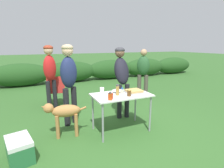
{
  "coord_description": "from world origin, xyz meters",
  "views": [
    {
      "loc": [
        -1.48,
        -2.84,
        1.67
      ],
      "look_at": [
        -0.07,
        0.28,
        0.89
      ],
      "focal_mm": 28.0,
      "sensor_mm": 36.0,
      "label": 1
    }
  ],
  "objects_px": {
    "mixing_bowl": "(117,91)",
    "spice_jar": "(117,90)",
    "standing_person_in_olive_jacket": "(122,73)",
    "hot_sauce_bottle": "(110,96)",
    "ketchup_bottle": "(111,95)",
    "plate_stack": "(105,95)",
    "paper_cup_stack": "(102,91)",
    "standing_person_with_beanie": "(69,76)",
    "mayo_bottle": "(122,92)",
    "food_tray": "(134,91)",
    "dog": "(64,113)",
    "cooler_box": "(20,149)",
    "beer_bottle": "(129,93)",
    "camp_chair_green_behind_table": "(56,89)",
    "standing_person_in_dark_puffer": "(50,70)",
    "standing_person_in_navy_coat": "(143,69)",
    "folding_table": "(121,98)"
  },
  "relations": [
    {
      "from": "mayo_bottle",
      "to": "camp_chair_green_behind_table",
      "type": "height_order",
      "value": "mayo_bottle"
    },
    {
      "from": "plate_stack",
      "to": "ketchup_bottle",
      "type": "xyz_separation_m",
      "value": [
        0.06,
        -0.18,
        0.05
      ]
    },
    {
      "from": "food_tray",
      "to": "hot_sauce_bottle",
      "type": "xyz_separation_m",
      "value": [
        -0.61,
        -0.23,
        0.05
      ]
    },
    {
      "from": "ketchup_bottle",
      "to": "camp_chair_green_behind_table",
      "type": "xyz_separation_m",
      "value": [
        -0.68,
        2.22,
        -0.34
      ]
    },
    {
      "from": "folding_table",
      "to": "camp_chair_green_behind_table",
      "type": "distance_m",
      "value": 2.28
    },
    {
      "from": "paper_cup_stack",
      "to": "standing_person_in_navy_coat",
      "type": "xyz_separation_m",
      "value": [
        1.94,
        1.48,
        0.11
      ]
    },
    {
      "from": "spice_jar",
      "to": "hot_sauce_bottle",
      "type": "distance_m",
      "value": 0.32
    },
    {
      "from": "mayo_bottle",
      "to": "mixing_bowl",
      "type": "bearing_deg",
      "value": 79.32
    },
    {
      "from": "spice_jar",
      "to": "dog",
      "type": "relative_size",
      "value": 0.25
    },
    {
      "from": "standing_person_in_dark_puffer",
      "to": "dog",
      "type": "relative_size",
      "value": 2.05
    },
    {
      "from": "plate_stack",
      "to": "standing_person_with_beanie",
      "type": "relative_size",
      "value": 0.14
    },
    {
      "from": "ketchup_bottle",
      "to": "mixing_bowl",
      "type": "bearing_deg",
      "value": 51.07
    },
    {
      "from": "mayo_bottle",
      "to": "standing_person_in_dark_puffer",
      "type": "relative_size",
      "value": 0.12
    },
    {
      "from": "plate_stack",
      "to": "beer_bottle",
      "type": "relative_size",
      "value": 1.62
    },
    {
      "from": "plate_stack",
      "to": "cooler_box",
      "type": "relative_size",
      "value": 0.42
    },
    {
      "from": "beer_bottle",
      "to": "standing_person_in_olive_jacket",
      "type": "xyz_separation_m",
      "value": [
        0.26,
        0.81,
        0.21
      ]
    },
    {
      "from": "folding_table",
      "to": "hot_sauce_bottle",
      "type": "bearing_deg",
      "value": -145.85
    },
    {
      "from": "mixing_bowl",
      "to": "cooler_box",
      "type": "bearing_deg",
      "value": -167.81
    },
    {
      "from": "folding_table",
      "to": "camp_chair_green_behind_table",
      "type": "xyz_separation_m",
      "value": [
        -0.96,
        2.05,
        -0.2
      ]
    },
    {
      "from": "mixing_bowl",
      "to": "spice_jar",
      "type": "distance_m",
      "value": 0.22
    },
    {
      "from": "mixing_bowl",
      "to": "cooler_box",
      "type": "xyz_separation_m",
      "value": [
        -1.77,
        -0.38,
        -0.6
      ]
    },
    {
      "from": "standing_person_in_dark_puffer",
      "to": "mixing_bowl",
      "type": "bearing_deg",
      "value": -81.67
    },
    {
      "from": "hot_sauce_bottle",
      "to": "mayo_bottle",
      "type": "relative_size",
      "value": 0.78
    },
    {
      "from": "standing_person_in_olive_jacket",
      "to": "standing_person_in_dark_puffer",
      "type": "xyz_separation_m",
      "value": [
        -1.46,
        1.02,
        0.03
      ]
    },
    {
      "from": "plate_stack",
      "to": "spice_jar",
      "type": "bearing_deg",
      "value": -7.18
    },
    {
      "from": "paper_cup_stack",
      "to": "standing_person_with_beanie",
      "type": "bearing_deg",
      "value": 135.8
    },
    {
      "from": "ketchup_bottle",
      "to": "standing_person_in_dark_puffer",
      "type": "height_order",
      "value": "standing_person_in_dark_puffer"
    },
    {
      "from": "food_tray",
      "to": "paper_cup_stack",
      "type": "distance_m",
      "value": 0.63
    },
    {
      "from": "beer_bottle",
      "to": "camp_chair_green_behind_table",
      "type": "xyz_separation_m",
      "value": [
        -1.04,
        2.21,
        -0.34
      ]
    },
    {
      "from": "standing_person_in_olive_jacket",
      "to": "spice_jar",
      "type": "bearing_deg",
      "value": -117.59
    },
    {
      "from": "food_tray",
      "to": "mixing_bowl",
      "type": "height_order",
      "value": "mixing_bowl"
    },
    {
      "from": "ketchup_bottle",
      "to": "standing_person_in_navy_coat",
      "type": "distance_m",
      "value": 2.64
    },
    {
      "from": "mayo_bottle",
      "to": "cooler_box",
      "type": "bearing_deg",
      "value": -178.52
    },
    {
      "from": "spice_jar",
      "to": "standing_person_in_olive_jacket",
      "type": "relative_size",
      "value": 0.13
    },
    {
      "from": "mixing_bowl",
      "to": "ketchup_bottle",
      "type": "relative_size",
      "value": 1.56
    },
    {
      "from": "food_tray",
      "to": "standing_person_with_beanie",
      "type": "bearing_deg",
      "value": 148.58
    },
    {
      "from": "plate_stack",
      "to": "standing_person_in_navy_coat",
      "type": "bearing_deg",
      "value": 40.25
    },
    {
      "from": "folding_table",
      "to": "standing_person_in_navy_coat",
      "type": "xyz_separation_m",
      "value": [
        1.62,
        1.67,
        0.24
      ]
    },
    {
      "from": "plate_stack",
      "to": "standing_person_in_navy_coat",
      "type": "height_order",
      "value": "standing_person_in_navy_coat"
    },
    {
      "from": "ketchup_bottle",
      "to": "standing_person_in_dark_puffer",
      "type": "xyz_separation_m",
      "value": [
        -0.84,
        1.84,
        0.24
      ]
    },
    {
      "from": "dog",
      "to": "cooler_box",
      "type": "bearing_deg",
      "value": 131.26
    },
    {
      "from": "spice_jar",
      "to": "food_tray",
      "type": "bearing_deg",
      "value": 4.24
    },
    {
      "from": "beer_bottle",
      "to": "standing_person_in_olive_jacket",
      "type": "relative_size",
      "value": 0.09
    },
    {
      "from": "dog",
      "to": "food_tray",
      "type": "bearing_deg",
      "value": -90.0
    },
    {
      "from": "hot_sauce_bottle",
      "to": "standing_person_in_dark_puffer",
      "type": "relative_size",
      "value": 0.09
    },
    {
      "from": "ketchup_bottle",
      "to": "plate_stack",
      "type": "bearing_deg",
      "value": 107.36
    },
    {
      "from": "hot_sauce_bottle",
      "to": "spice_jar",
      "type": "bearing_deg",
      "value": 40.89
    },
    {
      "from": "spice_jar",
      "to": "dog",
      "type": "height_order",
      "value": "spice_jar"
    },
    {
      "from": "paper_cup_stack",
      "to": "standing_person_in_dark_puffer",
      "type": "distance_m",
      "value": 1.7
    },
    {
      "from": "food_tray",
      "to": "plate_stack",
      "type": "distance_m",
      "value": 0.62
    }
  ]
}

